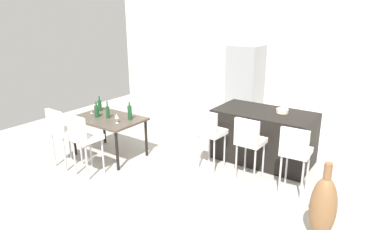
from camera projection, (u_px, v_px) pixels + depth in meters
The scene contains 18 objects.
ground_plane at pixel (212, 171), 5.73m from camera, with size 10.00×10.00×0.00m, color #ADA89E.
back_wall at pixel (285, 62), 7.80m from camera, with size 10.00×0.12×2.90m, color silver.
kitchen_island at pixel (263, 136), 6.03m from camera, with size 1.71×0.93×0.92m, color black.
bar_chair_left at pixel (210, 130), 5.62m from camera, with size 0.42×0.42×1.05m.
bar_chair_middle at pixel (249, 139), 5.23m from camera, with size 0.41×0.41×1.05m.
bar_chair_right at pixel (295, 150), 4.84m from camera, with size 0.42×0.42×1.05m.
dining_table at pixel (109, 121), 6.16m from camera, with size 1.26×0.85×0.74m.
dining_chair_near at pixel (62, 129), 5.69m from camera, with size 0.41×0.41×1.05m.
dining_chair_far at pixel (83, 136), 5.39m from camera, with size 0.41×0.41×1.05m.
wine_bottle_middle at pixel (100, 105), 6.54m from camera, with size 0.07×0.07×0.29m.
wine_bottle_end at pixel (97, 111), 6.14m from camera, with size 0.08×0.08×0.29m.
wine_bottle_far at pixel (108, 112), 6.08m from camera, with size 0.07×0.07×0.31m.
wine_bottle_inner at pixel (130, 113), 5.99m from camera, with size 0.08×0.08×0.33m.
wine_glass_left at pixel (91, 107), 6.37m from camera, with size 0.07×0.07×0.17m.
wine_glass_right at pixel (117, 116), 5.82m from camera, with size 0.07×0.07×0.17m.
refrigerator at pixel (245, 84), 8.04m from camera, with size 0.72×0.68×1.84m, color #939699.
fruit_bowl at pixel (282, 111), 5.81m from camera, with size 0.20×0.20×0.07m, color beige.
floor_vase at pixel (323, 207), 3.96m from camera, with size 0.31×0.31×0.98m.
Camera 1 is at (2.64, -4.46, 2.63)m, focal length 31.56 mm.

